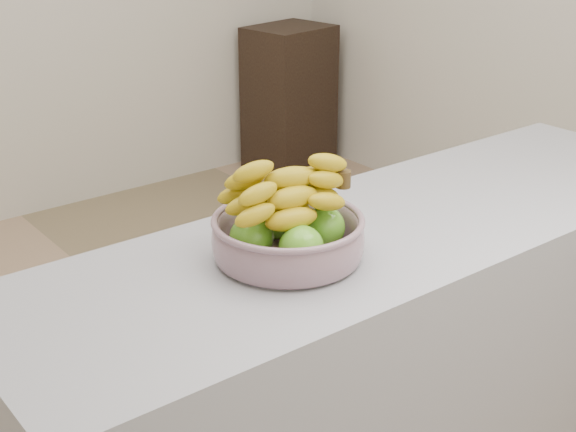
# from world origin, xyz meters

# --- Properties ---
(ground) EXTENTS (4.00, 4.00, 0.00)m
(ground) POSITION_xyz_m (0.00, 0.00, 0.00)
(ground) COLOR #9D7D60
(ground) RESTS_ON ground
(counter) EXTENTS (2.00, 0.60, 0.90)m
(counter) POSITION_xyz_m (0.00, -0.74, 0.45)
(counter) COLOR #999AA1
(counter) RESTS_ON ground
(cabinet) EXTENTS (0.53, 0.45, 0.86)m
(cabinet) POSITION_xyz_m (1.65, 1.78, 0.43)
(cabinet) COLOR black
(cabinet) RESTS_ON ground
(fruit_bowl) EXTENTS (0.33, 0.33, 0.21)m
(fruit_bowl) POSITION_xyz_m (-0.32, -0.74, 0.97)
(fruit_bowl) COLOR #9CA4BB
(fruit_bowl) RESTS_ON counter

